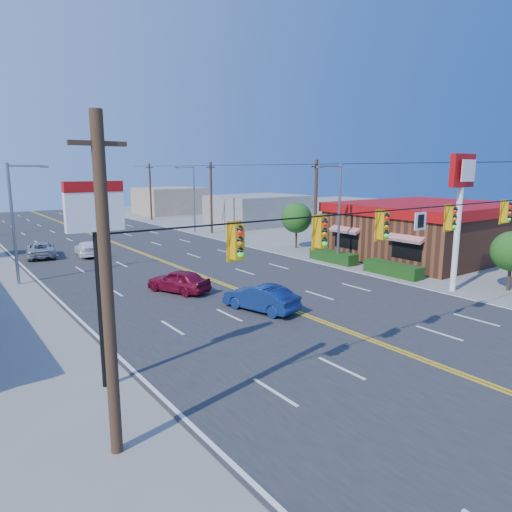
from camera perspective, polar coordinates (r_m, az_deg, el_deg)
ground at (r=20.67m, az=16.95°, el=-11.22°), size 160.00×160.00×0.00m
road at (r=35.79m, az=-9.38°, el=-1.53°), size 20.00×120.00×0.06m
signal_span at (r=19.32m, az=17.53°, el=2.26°), size 24.32×0.34×9.00m
kfc at (r=42.74m, az=20.55°, el=3.13°), size 16.30×12.40×4.70m
kfc_pylon at (r=30.68m, az=24.17°, el=6.99°), size 2.20×0.36×8.50m
pizza_hut_sign at (r=16.18m, az=-19.29°, el=1.64°), size 1.90×0.30×6.85m
streetlight_se at (r=36.67m, az=10.16°, el=5.84°), size 2.55×0.25×8.00m
streetlight_ne at (r=56.01m, az=-7.92°, el=7.57°), size 2.55×0.25×8.00m
streetlight_sw at (r=33.82m, az=-27.83°, el=4.35°), size 2.55×0.25×8.00m
utility_pole_near at (r=40.51m, az=7.45°, el=5.93°), size 0.28×0.28×8.40m
utility_pole_mid at (r=54.97m, az=-5.62°, el=7.23°), size 0.28×0.28×8.40m
utility_pole_far at (r=71.06m, az=-13.06°, el=7.81°), size 0.28×0.28×8.40m
tree_kfc_rear at (r=44.45m, az=5.09°, el=4.76°), size 2.94×2.94×4.41m
tree_kfc_front at (r=32.80m, az=29.35°, el=0.51°), size 2.52×2.52×3.78m
bld_east_mid at (r=63.84m, az=0.22°, el=5.80°), size 12.00×10.00×4.00m
bld_east_far at (r=81.24m, az=-10.79°, el=6.83°), size 10.00×10.00×4.40m
car_magenta at (r=28.76m, az=-9.65°, el=-3.18°), size 3.20×4.49×1.42m
car_blue at (r=24.66m, az=0.60°, el=-5.38°), size 2.58×4.56×1.42m
car_white at (r=42.83m, az=-20.29°, el=0.80°), size 2.26×4.58×1.28m
car_silver at (r=43.68m, az=-25.29°, el=0.66°), size 3.03×5.14×1.34m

